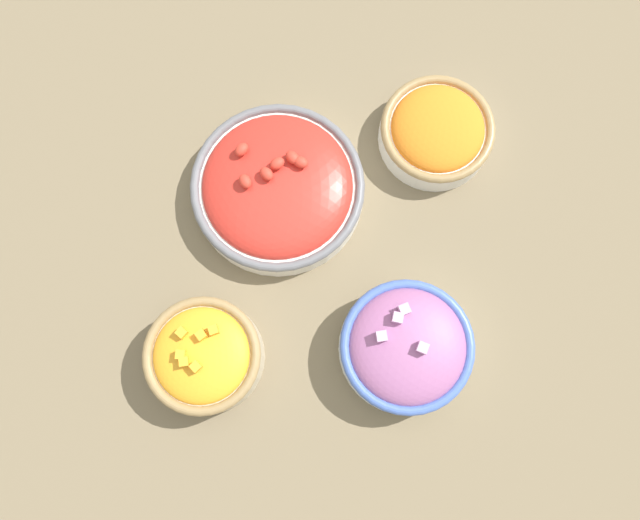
{
  "coord_description": "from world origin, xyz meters",
  "views": [
    {
      "loc": [
        0.15,
        0.03,
        0.8
      ],
      "look_at": [
        0.0,
        0.0,
        0.03
      ],
      "focal_mm": 35.0,
      "sensor_mm": 36.0,
      "label": 1
    }
  ],
  "objects_px": {
    "bowl_squash": "(204,356)",
    "bowl_cherry_tomatoes": "(278,188)",
    "bowl_red_onion": "(406,347)",
    "bowl_carrots": "(437,131)"
  },
  "relations": [
    {
      "from": "bowl_squash",
      "to": "bowl_cherry_tomatoes",
      "type": "distance_m",
      "value": 0.23
    },
    {
      "from": "bowl_red_onion",
      "to": "bowl_cherry_tomatoes",
      "type": "height_order",
      "value": "bowl_red_onion"
    },
    {
      "from": "bowl_red_onion",
      "to": "bowl_squash",
      "type": "distance_m",
      "value": 0.25
    },
    {
      "from": "bowl_carrots",
      "to": "bowl_cherry_tomatoes",
      "type": "distance_m",
      "value": 0.22
    },
    {
      "from": "bowl_carrots",
      "to": "bowl_squash",
      "type": "xyz_separation_m",
      "value": [
        0.35,
        -0.23,
        0.01
      ]
    },
    {
      "from": "bowl_carrots",
      "to": "bowl_cherry_tomatoes",
      "type": "relative_size",
      "value": 0.67
    },
    {
      "from": "bowl_red_onion",
      "to": "bowl_squash",
      "type": "height_order",
      "value": "bowl_red_onion"
    },
    {
      "from": "bowl_cherry_tomatoes",
      "to": "bowl_squash",
      "type": "bearing_deg",
      "value": -10.62
    },
    {
      "from": "bowl_carrots",
      "to": "bowl_squash",
      "type": "relative_size",
      "value": 1.06
    },
    {
      "from": "bowl_red_onion",
      "to": "bowl_squash",
      "type": "bearing_deg",
      "value": -76.47
    }
  ]
}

